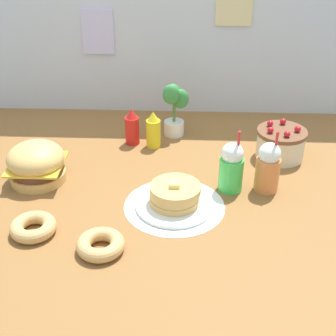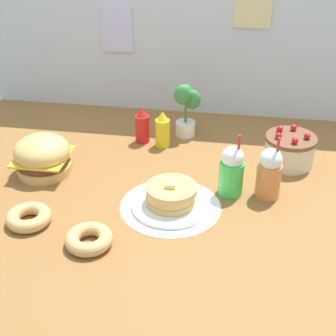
{
  "view_description": "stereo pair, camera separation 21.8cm",
  "coord_description": "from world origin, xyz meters",
  "px_view_note": "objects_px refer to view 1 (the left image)",
  "views": [
    {
      "loc": [
        0.14,
        -1.8,
        1.23
      ],
      "look_at": [
        0.06,
        0.07,
        0.11
      ],
      "focal_mm": 50.95,
      "sensor_mm": 36.0,
      "label": 1
    },
    {
      "loc": [
        0.36,
        -1.78,
        1.23
      ],
      "look_at": [
        0.06,
        0.07,
        0.11
      ],
      "focal_mm": 50.95,
      "sensor_mm": 36.0,
      "label": 2
    }
  ],
  "objects_px": {
    "layer_cake": "(281,143)",
    "donut_chocolate": "(100,244)",
    "potted_plant": "(174,107)",
    "cream_soda_cup": "(231,167)",
    "burger": "(36,163)",
    "orange_float_cup": "(268,167)",
    "ketchup_bottle": "(132,127)",
    "donut_pink_glaze": "(33,227)",
    "mustard_bottle": "(153,130)",
    "pancake_stack": "(175,197)"
  },
  "relations": [
    {
      "from": "pancake_stack",
      "to": "orange_float_cup",
      "type": "bearing_deg",
      "value": 19.89
    },
    {
      "from": "layer_cake",
      "to": "donut_chocolate",
      "type": "xyz_separation_m",
      "value": [
        -0.81,
        -0.78,
        -0.05
      ]
    },
    {
      "from": "ketchup_bottle",
      "to": "cream_soda_cup",
      "type": "distance_m",
      "value": 0.67
    },
    {
      "from": "ketchup_bottle",
      "to": "orange_float_cup",
      "type": "bearing_deg",
      "value": -33.12
    },
    {
      "from": "ketchup_bottle",
      "to": "mustard_bottle",
      "type": "bearing_deg",
      "value": -15.12
    },
    {
      "from": "orange_float_cup",
      "to": "burger",
      "type": "bearing_deg",
      "value": 177.91
    },
    {
      "from": "burger",
      "to": "orange_float_cup",
      "type": "xyz_separation_m",
      "value": [
        1.08,
        -0.04,
        0.03
      ]
    },
    {
      "from": "pancake_stack",
      "to": "orange_float_cup",
      "type": "xyz_separation_m",
      "value": [
        0.42,
        0.15,
        0.07
      ]
    },
    {
      "from": "orange_float_cup",
      "to": "potted_plant",
      "type": "relative_size",
      "value": 0.98
    },
    {
      "from": "mustard_bottle",
      "to": "cream_soda_cup",
      "type": "relative_size",
      "value": 0.67
    },
    {
      "from": "cream_soda_cup",
      "to": "potted_plant",
      "type": "xyz_separation_m",
      "value": [
        -0.28,
        0.56,
        0.05
      ]
    },
    {
      "from": "burger",
      "to": "pancake_stack",
      "type": "relative_size",
      "value": 0.78
    },
    {
      "from": "donut_pink_glaze",
      "to": "layer_cake",
      "type": "bearing_deg",
      "value": 31.7
    },
    {
      "from": "burger",
      "to": "orange_float_cup",
      "type": "distance_m",
      "value": 1.08
    },
    {
      "from": "ketchup_bottle",
      "to": "donut_pink_glaze",
      "type": "distance_m",
      "value": 0.86
    },
    {
      "from": "mustard_bottle",
      "to": "pancake_stack",
      "type": "bearing_deg",
      "value": -76.75
    },
    {
      "from": "pancake_stack",
      "to": "potted_plant",
      "type": "distance_m",
      "value": 0.72
    },
    {
      "from": "donut_chocolate",
      "to": "potted_plant",
      "type": "distance_m",
      "value": 1.05
    },
    {
      "from": "cream_soda_cup",
      "to": "donut_pink_glaze",
      "type": "distance_m",
      "value": 0.9
    },
    {
      "from": "burger",
      "to": "pancake_stack",
      "type": "height_order",
      "value": "burger"
    },
    {
      "from": "pancake_stack",
      "to": "potted_plant",
      "type": "xyz_separation_m",
      "value": [
        -0.02,
        0.71,
        0.12
      ]
    },
    {
      "from": "cream_soda_cup",
      "to": "potted_plant",
      "type": "bearing_deg",
      "value": 116.35
    },
    {
      "from": "donut_pink_glaze",
      "to": "pancake_stack",
      "type": "bearing_deg",
      "value": 20.49
    },
    {
      "from": "cream_soda_cup",
      "to": "orange_float_cup",
      "type": "distance_m",
      "value": 0.17
    },
    {
      "from": "donut_chocolate",
      "to": "cream_soda_cup",
      "type": "bearing_deg",
      "value": 40.68
    },
    {
      "from": "mustard_bottle",
      "to": "burger",
      "type": "bearing_deg",
      "value": -145.42
    },
    {
      "from": "mustard_bottle",
      "to": "donut_pink_glaze",
      "type": "bearing_deg",
      "value": -119.65
    },
    {
      "from": "cream_soda_cup",
      "to": "burger",
      "type": "bearing_deg",
      "value": 177.2
    },
    {
      "from": "layer_cake",
      "to": "mustard_bottle",
      "type": "bearing_deg",
      "value": 172.37
    },
    {
      "from": "orange_float_cup",
      "to": "cream_soda_cup",
      "type": "bearing_deg",
      "value": -178.16
    },
    {
      "from": "mustard_bottle",
      "to": "donut_pink_glaze",
      "type": "height_order",
      "value": "mustard_bottle"
    },
    {
      "from": "ketchup_bottle",
      "to": "potted_plant",
      "type": "relative_size",
      "value": 0.66
    },
    {
      "from": "ketchup_bottle",
      "to": "potted_plant",
      "type": "bearing_deg",
      "value": 27.43
    },
    {
      "from": "layer_cake",
      "to": "donut_chocolate",
      "type": "relative_size",
      "value": 1.34
    },
    {
      "from": "pancake_stack",
      "to": "layer_cake",
      "type": "xyz_separation_m",
      "value": [
        0.53,
        0.47,
        0.03
      ]
    },
    {
      "from": "ketchup_bottle",
      "to": "orange_float_cup",
      "type": "distance_m",
      "value": 0.8
    },
    {
      "from": "ketchup_bottle",
      "to": "donut_pink_glaze",
      "type": "relative_size",
      "value": 1.08
    },
    {
      "from": "burger",
      "to": "donut_chocolate",
      "type": "xyz_separation_m",
      "value": [
        0.38,
        -0.5,
        -0.06
      ]
    },
    {
      "from": "ketchup_bottle",
      "to": "potted_plant",
      "type": "height_order",
      "value": "potted_plant"
    },
    {
      "from": "donut_pink_glaze",
      "to": "donut_chocolate",
      "type": "bearing_deg",
      "value": -18.48
    },
    {
      "from": "pancake_stack",
      "to": "ketchup_bottle",
      "type": "distance_m",
      "value": 0.64
    },
    {
      "from": "orange_float_cup",
      "to": "donut_pink_glaze",
      "type": "relative_size",
      "value": 1.61
    },
    {
      "from": "potted_plant",
      "to": "cream_soda_cup",
      "type": "bearing_deg",
      "value": -63.65
    },
    {
      "from": "ketchup_bottle",
      "to": "potted_plant",
      "type": "xyz_separation_m",
      "value": [
        0.23,
        0.12,
        0.07
      ]
    },
    {
      "from": "pancake_stack",
      "to": "cream_soda_cup",
      "type": "xyz_separation_m",
      "value": [
        0.25,
        0.15,
        0.07
      ]
    },
    {
      "from": "orange_float_cup",
      "to": "donut_chocolate",
      "type": "relative_size",
      "value": 1.61
    },
    {
      "from": "mustard_bottle",
      "to": "orange_float_cup",
      "type": "height_order",
      "value": "orange_float_cup"
    },
    {
      "from": "donut_pink_glaze",
      "to": "potted_plant",
      "type": "height_order",
      "value": "potted_plant"
    },
    {
      "from": "pancake_stack",
      "to": "donut_chocolate",
      "type": "bearing_deg",
      "value": -131.82
    },
    {
      "from": "burger",
      "to": "donut_pink_glaze",
      "type": "relative_size",
      "value": 1.43
    }
  ]
}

